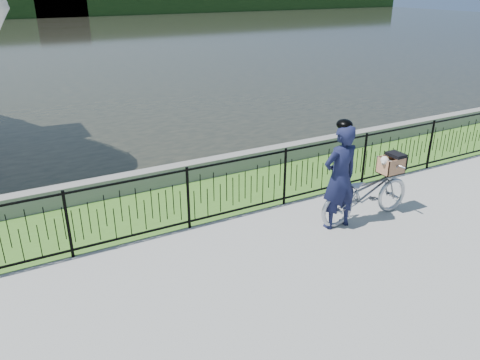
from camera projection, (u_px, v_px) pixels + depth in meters
ground at (287, 256)px, 7.45m from camera, size 120.00×120.00×0.00m
grass_strip at (216, 195)px, 9.55m from camera, size 60.00×2.00×0.01m
water at (34, 41)px, 34.11m from camera, size 120.00×120.00×0.00m
quay_wall at (196, 170)px, 10.28m from camera, size 60.00×0.30×0.40m
fence at (239, 187)px, 8.51m from camera, size 14.00×0.06×1.15m
far_treeline at (4, 4)px, 55.33m from camera, size 120.00×6.00×3.00m
far_building_right at (59, 3)px, 56.72m from camera, size 6.00×3.00×3.20m
bicycle_rig at (366, 192)px, 8.43m from camera, size 1.97×0.69×1.18m
cyclist at (340, 176)px, 7.98m from camera, size 0.69×0.45×1.95m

